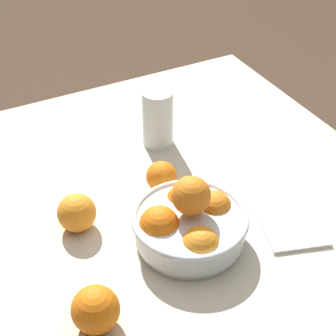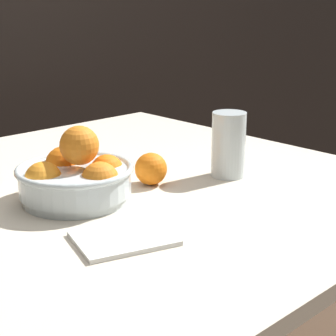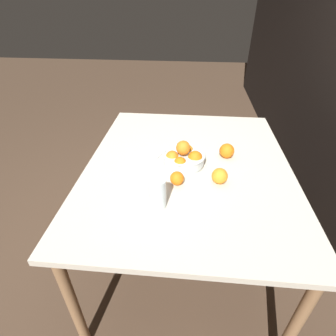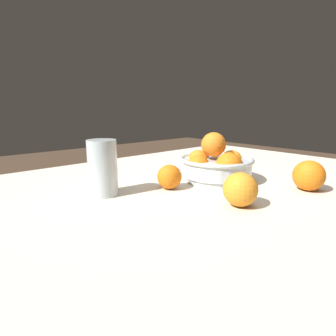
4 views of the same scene
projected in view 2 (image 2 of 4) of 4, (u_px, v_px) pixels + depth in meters
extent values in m
cube|color=beige|center=(66.00, 206.00, 1.12)|extent=(1.35, 1.11, 0.03)
cylinder|color=#936B47|center=(141.00, 228.00, 1.98)|extent=(0.05, 0.05, 0.74)
cylinder|color=silver|center=(76.00, 197.00, 1.10)|extent=(0.21, 0.21, 0.02)
cylinder|color=silver|center=(75.00, 181.00, 1.09)|extent=(0.22, 0.22, 0.05)
torus|color=silver|center=(75.00, 169.00, 1.09)|extent=(0.23, 0.23, 0.01)
sphere|color=orange|center=(107.00, 171.00, 1.12)|extent=(0.07, 0.07, 0.07)
sphere|color=orange|center=(65.00, 165.00, 1.14)|extent=(0.08, 0.08, 0.08)
sphere|color=orange|center=(43.00, 181.00, 1.06)|extent=(0.07, 0.07, 0.07)
sphere|color=orange|center=(100.00, 181.00, 1.06)|extent=(0.07, 0.07, 0.07)
sphere|color=orange|center=(79.00, 145.00, 1.07)|extent=(0.08, 0.08, 0.08)
cylinder|color=#F4A314|center=(228.00, 153.00, 1.24)|extent=(0.07, 0.07, 0.10)
cylinder|color=silver|center=(229.00, 145.00, 1.24)|extent=(0.08, 0.08, 0.14)
sphere|color=orange|center=(151.00, 169.00, 1.19)|extent=(0.07, 0.07, 0.07)
sphere|color=orange|center=(82.00, 150.00, 1.31)|extent=(0.08, 0.08, 0.08)
cube|color=white|center=(124.00, 238.00, 0.92)|extent=(0.19, 0.16, 0.01)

